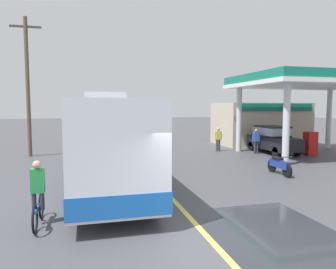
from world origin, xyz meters
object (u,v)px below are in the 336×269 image
object	(u,v)px
car_at_pump	(273,138)
pedestrian_near_pump	(256,140)
minibus_opposing_lane	(139,124)
motorcycle_parked_forecourt	(279,165)
cyclist_on_shoulder	(38,196)
coach_bus_main	(106,142)
pedestrian_by_shop	(218,138)

from	to	relation	value
car_at_pump	pedestrian_near_pump	world-z (taller)	car_at_pump
minibus_opposing_lane	motorcycle_parked_forecourt	world-z (taller)	minibus_opposing_lane
car_at_pump	motorcycle_parked_forecourt	xyz separation A→B (m)	(-3.49, -6.01, -0.57)
car_at_pump	cyclist_on_shoulder	bearing A→B (deg)	-143.29
cyclist_on_shoulder	pedestrian_near_pump	bearing A→B (deg)	39.49
minibus_opposing_lane	cyclist_on_shoulder	world-z (taller)	minibus_opposing_lane
coach_bus_main	cyclist_on_shoulder	bearing A→B (deg)	-116.33
motorcycle_parked_forecourt	pedestrian_near_pump	xyz separation A→B (m)	(2.31, 6.08, 0.49)
coach_bus_main	car_at_pump	bearing A→B (deg)	27.40
car_at_pump	coach_bus_main	bearing A→B (deg)	-152.60
motorcycle_parked_forecourt	pedestrian_near_pump	distance (m)	6.52
cyclist_on_shoulder	pedestrian_by_shop	size ratio (longest dim) A/B	1.10
car_at_pump	cyclist_on_shoulder	world-z (taller)	car_at_pump
car_at_pump	pedestrian_by_shop	world-z (taller)	car_at_pump
pedestrian_by_shop	motorcycle_parked_forecourt	bearing A→B (deg)	-92.37
minibus_opposing_lane	motorcycle_parked_forecourt	xyz separation A→B (m)	(3.86, -16.23, -1.03)
minibus_opposing_lane	pedestrian_near_pump	world-z (taller)	minibus_opposing_lane
pedestrian_near_pump	pedestrian_by_shop	size ratio (longest dim) A/B	1.00
pedestrian_near_pump	minibus_opposing_lane	bearing A→B (deg)	121.27
cyclist_on_shoulder	pedestrian_near_pump	world-z (taller)	cyclist_on_shoulder
car_at_pump	motorcycle_parked_forecourt	distance (m)	6.98
minibus_opposing_lane	coach_bus_main	bearing A→B (deg)	-103.75
cyclist_on_shoulder	motorcycle_parked_forecourt	distance (m)	10.55
pedestrian_near_pump	car_at_pump	bearing A→B (deg)	-3.14
motorcycle_parked_forecourt	pedestrian_near_pump	size ratio (longest dim) A/B	1.08
cyclist_on_shoulder	pedestrian_by_shop	bearing A→B (deg)	49.04
car_at_pump	minibus_opposing_lane	xyz separation A→B (m)	(-7.35, 10.22, 0.46)
cyclist_on_shoulder	pedestrian_near_pump	xyz separation A→B (m)	(12.11, 9.98, 0.15)
car_at_pump	minibus_opposing_lane	world-z (taller)	minibus_opposing_lane
coach_bus_main	car_at_pump	size ratio (longest dim) A/B	2.63
pedestrian_by_shop	pedestrian_near_pump	bearing A→B (deg)	-40.25
minibus_opposing_lane	pedestrian_near_pump	bearing A→B (deg)	-58.73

